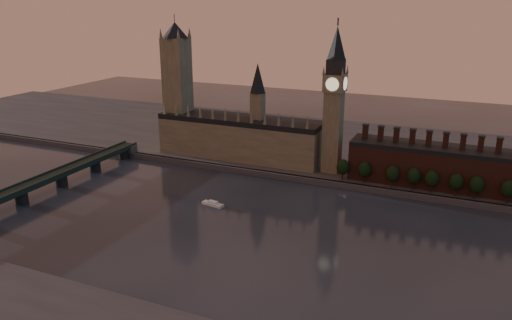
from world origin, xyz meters
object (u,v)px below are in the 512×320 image
(victoria_tower, at_px, (177,83))
(big_ben, at_px, (334,99))
(westminster_bridge, at_px, (38,185))
(river_boat, at_px, (213,204))

(victoria_tower, relative_size, big_ben, 1.01)
(westminster_bridge, distance_m, river_boat, 116.50)
(big_ben, relative_size, westminster_bridge, 0.54)
(victoria_tower, xyz_separation_m, river_boat, (77.25, -87.14, -57.98))
(big_ben, distance_m, westminster_bridge, 205.83)
(victoria_tower, bearing_deg, westminster_bridge, -106.56)
(victoria_tower, bearing_deg, big_ben, -2.20)
(victoria_tower, relative_size, westminster_bridge, 0.54)
(big_ben, bearing_deg, victoria_tower, 177.80)
(big_ben, bearing_deg, westminster_bridge, -145.67)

